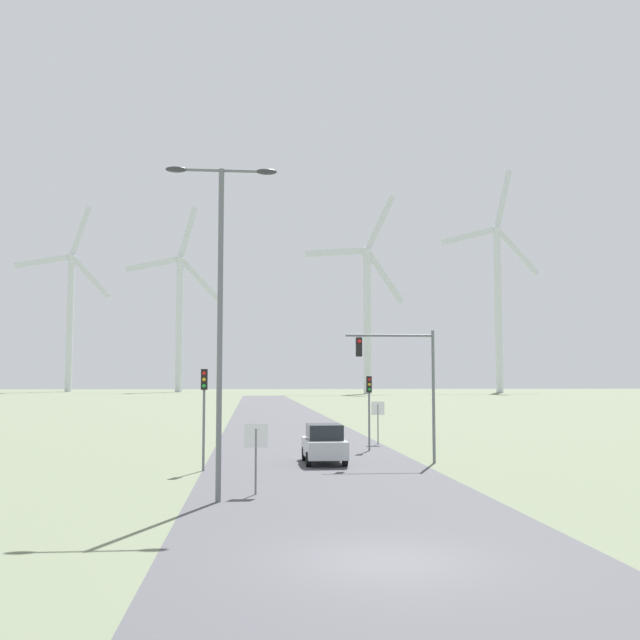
{
  "coord_description": "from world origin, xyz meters",
  "views": [
    {
      "loc": [
        -2.93,
        -16.3,
        3.9
      ],
      "look_at": [
        0.0,
        15.68,
        6.47
      ],
      "focal_mm": 42.0,
      "sensor_mm": 36.0,
      "label": 1
    }
  ],
  "objects_px": {
    "traffic_light_mast_overhead": "(404,369)",
    "car_approaching": "(324,444)",
    "stop_sign_far": "(378,414)",
    "wind_turbine_left": "(179,309)",
    "streetlamp": "(220,291)",
    "stop_sign_near": "(256,445)",
    "traffic_light_post_near_left": "(204,396)",
    "wind_turbine_far_left": "(70,308)",
    "wind_turbine_right": "(498,292)",
    "traffic_light_post_near_right": "(369,396)",
    "wind_turbine_center": "(367,304)"
  },
  "relations": [
    {
      "from": "stop_sign_far",
      "to": "wind_turbine_center",
      "type": "relative_size",
      "value": 0.05
    },
    {
      "from": "car_approaching",
      "to": "wind_turbine_left",
      "type": "xyz_separation_m",
      "value": [
        -26.78,
        208.57,
        25.74
      ]
    },
    {
      "from": "wind_turbine_far_left",
      "to": "wind_turbine_left",
      "type": "height_order",
      "value": "wind_turbine_far_left"
    },
    {
      "from": "streetlamp",
      "to": "stop_sign_near",
      "type": "relative_size",
      "value": 4.56
    },
    {
      "from": "stop_sign_near",
      "to": "traffic_light_post_near_right",
      "type": "height_order",
      "value": "traffic_light_post_near_right"
    },
    {
      "from": "stop_sign_far",
      "to": "car_approaching",
      "type": "distance_m",
      "value": 10.9
    },
    {
      "from": "streetlamp",
      "to": "car_approaching",
      "type": "height_order",
      "value": "streetlamp"
    },
    {
      "from": "stop_sign_near",
      "to": "traffic_light_mast_overhead",
      "type": "distance_m",
      "value": 11.64
    },
    {
      "from": "stop_sign_far",
      "to": "traffic_light_mast_overhead",
      "type": "xyz_separation_m",
      "value": [
        -0.51,
        -10.29,
        2.61
      ]
    },
    {
      "from": "stop_sign_near",
      "to": "wind_turbine_center",
      "type": "bearing_deg",
      "value": 79.96
    },
    {
      "from": "traffic_light_post_near_left",
      "to": "car_approaching",
      "type": "distance_m",
      "value": 6.34
    },
    {
      "from": "streetlamp",
      "to": "wind_turbine_center",
      "type": "xyz_separation_m",
      "value": [
        33.46,
        183.59,
        18.44
      ]
    },
    {
      "from": "stop_sign_far",
      "to": "wind_turbine_left",
      "type": "relative_size",
      "value": 0.04
    },
    {
      "from": "traffic_light_post_near_right",
      "to": "wind_turbine_center",
      "type": "distance_m",
      "value": 170.37
    },
    {
      "from": "stop_sign_far",
      "to": "traffic_light_post_near_left",
      "type": "height_order",
      "value": "traffic_light_post_near_left"
    },
    {
      "from": "stop_sign_far",
      "to": "traffic_light_mast_overhead",
      "type": "distance_m",
      "value": 10.63
    },
    {
      "from": "traffic_light_mast_overhead",
      "to": "wind_turbine_far_left",
      "type": "bearing_deg",
      "value": 107.08
    },
    {
      "from": "traffic_light_post_near_left",
      "to": "traffic_light_mast_overhead",
      "type": "bearing_deg",
      "value": 12.5
    },
    {
      "from": "traffic_light_post_near_left",
      "to": "wind_turbine_right",
      "type": "height_order",
      "value": "wind_turbine_right"
    },
    {
      "from": "wind_turbine_far_left",
      "to": "wind_turbine_center",
      "type": "height_order",
      "value": "wind_turbine_far_left"
    },
    {
      "from": "traffic_light_post_near_left",
      "to": "wind_turbine_center",
      "type": "relative_size",
      "value": 0.08
    },
    {
      "from": "streetlamp",
      "to": "car_approaching",
      "type": "distance_m",
      "value": 12.95
    },
    {
      "from": "wind_turbine_right",
      "to": "car_approaching",
      "type": "bearing_deg",
      "value": -110.98
    },
    {
      "from": "stop_sign_near",
      "to": "wind_turbine_far_left",
      "type": "distance_m",
      "value": 238.2
    },
    {
      "from": "streetlamp",
      "to": "wind_turbine_left",
      "type": "relative_size",
      "value": 0.18
    },
    {
      "from": "traffic_light_post_near_left",
      "to": "stop_sign_near",
      "type": "bearing_deg",
      "value": -72.2
    },
    {
      "from": "streetlamp",
      "to": "traffic_light_mast_overhead",
      "type": "distance_m",
      "value": 13.42
    },
    {
      "from": "streetlamp",
      "to": "wind_turbine_center",
      "type": "bearing_deg",
      "value": 79.67
    },
    {
      "from": "traffic_light_mast_overhead",
      "to": "car_approaching",
      "type": "relative_size",
      "value": 1.51
    },
    {
      "from": "traffic_light_post_near_right",
      "to": "wind_turbine_left",
      "type": "height_order",
      "value": "wind_turbine_left"
    },
    {
      "from": "stop_sign_far",
      "to": "traffic_light_post_near_left",
      "type": "bearing_deg",
      "value": -128.17
    },
    {
      "from": "streetlamp",
      "to": "wind_turbine_left",
      "type": "xyz_separation_m",
      "value": [
        -22.33,
        219.22,
        19.86
      ]
    },
    {
      "from": "wind_turbine_far_left",
      "to": "streetlamp",
      "type": "bearing_deg",
      "value": -75.54
    },
    {
      "from": "traffic_light_mast_overhead",
      "to": "stop_sign_far",
      "type": "bearing_deg",
      "value": 87.19
    },
    {
      "from": "stop_sign_near",
      "to": "traffic_light_post_near_left",
      "type": "bearing_deg",
      "value": 107.8
    },
    {
      "from": "car_approaching",
      "to": "wind_turbine_right",
      "type": "relative_size",
      "value": 0.06
    },
    {
      "from": "stop_sign_far",
      "to": "car_approaching",
      "type": "bearing_deg",
      "value": -113.05
    },
    {
      "from": "stop_sign_far",
      "to": "wind_turbine_left",
      "type": "distance_m",
      "value": 202.51
    },
    {
      "from": "stop_sign_near",
      "to": "stop_sign_far",
      "type": "distance_m",
      "value": 20.6
    },
    {
      "from": "traffic_light_mast_overhead",
      "to": "wind_turbine_right",
      "type": "xyz_separation_m",
      "value": [
        69.15,
        190.39,
        26.69
      ]
    },
    {
      "from": "traffic_light_post_near_right",
      "to": "traffic_light_mast_overhead",
      "type": "bearing_deg",
      "value": -84.08
    },
    {
      "from": "wind_turbine_right",
      "to": "wind_turbine_center",
      "type": "bearing_deg",
      "value": -158.65
    },
    {
      "from": "car_approaching",
      "to": "wind_turbine_left",
      "type": "relative_size",
      "value": 0.07
    },
    {
      "from": "stop_sign_far",
      "to": "wind_turbine_left",
      "type": "height_order",
      "value": "wind_turbine_left"
    },
    {
      "from": "traffic_light_post_near_right",
      "to": "car_approaching",
      "type": "relative_size",
      "value": 0.99
    },
    {
      "from": "traffic_light_post_near_left",
      "to": "wind_turbine_left",
      "type": "xyz_separation_m",
      "value": [
        -21.33,
        210.91,
        23.47
      ]
    },
    {
      "from": "traffic_light_post_near_right",
      "to": "car_approaching",
      "type": "xyz_separation_m",
      "value": [
        -3.09,
        -6.02,
        -2.09
      ]
    },
    {
      "from": "stop_sign_far",
      "to": "stop_sign_near",
      "type": "bearing_deg",
      "value": -111.32
    },
    {
      "from": "streetlamp",
      "to": "stop_sign_near",
      "type": "height_order",
      "value": "streetlamp"
    },
    {
      "from": "stop_sign_near",
      "to": "traffic_light_post_near_right",
      "type": "xyz_separation_m",
      "value": [
        6.33,
        15.22,
        1.33
      ]
    }
  ]
}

